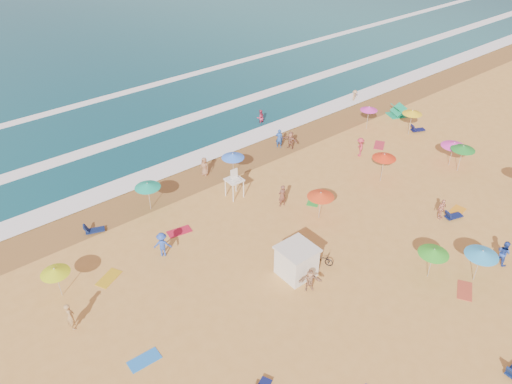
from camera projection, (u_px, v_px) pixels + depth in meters
ground at (281, 267)px, 32.28m from camera, size 220.00×220.00×0.00m
wet_sand at (179, 184)px, 40.33m from camera, size 220.00×220.00×0.00m
surf_foam at (129, 142)px, 45.96m from camera, size 200.00×18.70×0.05m
cabana at (297, 262)px, 31.21m from camera, size 2.00×2.00×2.00m
cabana_roof at (297, 249)px, 30.61m from camera, size 2.20×2.20×0.12m
bicycle at (321, 258)px, 32.31m from camera, size 1.30×1.73×0.87m
lifeguard_stand at (234, 185)px, 38.28m from camera, size 1.20×1.20×2.10m
beach_umbrellas at (334, 221)px, 32.80m from camera, size 44.12×27.74×0.69m
loungers at (366, 276)px, 31.35m from camera, size 48.59×27.46×0.34m
towels at (297, 287)px, 30.76m from camera, size 40.79×20.22×0.03m
popup_tents at (474, 140)px, 45.25m from camera, size 2.57×18.75×1.20m
beachgoers at (273, 202)px, 36.90m from camera, size 42.67×28.84×2.14m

